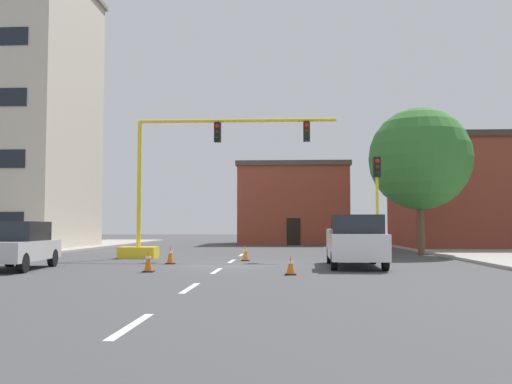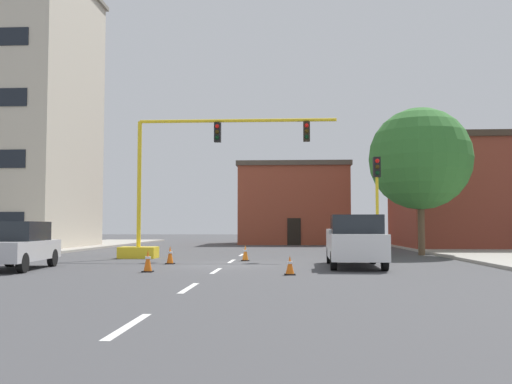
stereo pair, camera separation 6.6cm
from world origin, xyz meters
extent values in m
plane|color=#424244|center=(0.00, 0.00, 0.00)|extent=(160.00, 160.00, 0.00)
cube|color=#9E998E|center=(-13.35, 8.00, 0.07)|extent=(6.00, 56.00, 0.14)
cube|color=#9E998E|center=(13.35, 8.00, 0.07)|extent=(6.00, 56.00, 0.14)
cube|color=silver|center=(0.00, -14.00, 0.00)|extent=(0.16, 2.40, 0.01)
cube|color=silver|center=(0.00, -8.50, 0.00)|extent=(0.16, 2.40, 0.01)
cube|color=silver|center=(0.00, -3.00, 0.00)|extent=(0.16, 2.40, 0.01)
cube|color=silver|center=(0.00, 2.50, 0.00)|extent=(0.16, 2.40, 0.01)
cube|color=silver|center=(0.00, 8.00, 0.00)|extent=(0.16, 2.40, 0.01)
cube|color=brown|center=(3.01, 27.68, 3.28)|extent=(9.24, 8.23, 6.56)
cube|color=#4C4238|center=(3.01, 27.68, 6.76)|extent=(9.54, 8.53, 0.40)
cube|color=black|center=(3.01, 23.53, 1.10)|extent=(1.10, 0.06, 2.20)
cube|color=brown|center=(17.43, 17.93, 3.58)|extent=(13.90, 10.06, 7.16)
cube|color=#3D2D23|center=(17.43, 17.93, 7.36)|extent=(14.20, 10.36, 0.40)
cube|color=yellow|center=(-4.81, 4.66, 0.28)|extent=(1.80, 1.20, 0.55)
cylinder|color=yellow|center=(-4.81, 4.66, 3.65)|extent=(0.20, 0.20, 6.20)
cylinder|color=yellow|center=(0.05, 4.66, 6.75)|extent=(9.71, 0.16, 0.16)
cube|color=black|center=(-0.92, 4.66, 6.18)|extent=(0.32, 0.36, 0.95)
sphere|color=red|center=(-0.92, 4.47, 6.45)|extent=(0.20, 0.20, 0.20)
sphere|color=#38280A|center=(-0.92, 4.47, 6.17)|extent=(0.20, 0.20, 0.20)
sphere|color=black|center=(-0.92, 4.47, 5.89)|extent=(0.20, 0.20, 0.20)
cube|color=black|center=(3.45, 4.66, 6.18)|extent=(0.32, 0.36, 0.95)
sphere|color=red|center=(3.45, 4.47, 6.45)|extent=(0.20, 0.20, 0.20)
sphere|color=#38280A|center=(3.45, 4.47, 6.17)|extent=(0.20, 0.20, 0.20)
sphere|color=black|center=(3.45, 4.47, 5.89)|extent=(0.20, 0.20, 0.20)
cylinder|color=yellow|center=(6.69, 3.80, 2.40)|extent=(0.14, 0.14, 4.80)
cube|color=black|center=(6.69, 3.80, 4.33)|extent=(0.32, 0.36, 0.95)
sphere|color=red|center=(6.69, 3.61, 4.60)|extent=(0.20, 0.20, 0.20)
sphere|color=#38280A|center=(6.69, 3.61, 4.32)|extent=(0.20, 0.20, 0.20)
sphere|color=black|center=(6.69, 3.61, 4.04)|extent=(0.20, 0.20, 0.20)
cylinder|color=brown|center=(9.69, 8.13, 1.57)|extent=(0.36, 0.36, 3.14)
sphere|color=#33702D|center=(9.69, 8.13, 5.21)|extent=(5.53, 5.53, 5.53)
cube|color=white|center=(5.10, -0.69, 0.81)|extent=(2.17, 5.46, 0.95)
cube|color=#1E2328|center=(5.08, -1.59, 1.64)|extent=(1.90, 1.86, 0.70)
cube|color=white|center=(5.14, 0.50, 1.37)|extent=(2.09, 2.87, 0.16)
cylinder|color=black|center=(5.95, -2.55, 0.34)|extent=(0.24, 0.69, 0.68)
cylinder|color=black|center=(4.15, -2.50, 0.34)|extent=(0.24, 0.69, 0.68)
cylinder|color=black|center=(6.06, 1.12, 0.34)|extent=(0.24, 0.69, 0.68)
cylinder|color=black|center=(4.26, 1.17, 0.34)|extent=(0.24, 0.69, 0.68)
cube|color=#B7B7BC|center=(-7.33, -2.80, 0.69)|extent=(2.22, 4.64, 0.70)
cube|color=#1E2328|center=(-7.34, -2.70, 1.39)|extent=(1.89, 2.43, 0.70)
cylinder|color=black|center=(-8.28, -1.35, 0.34)|extent=(0.28, 0.70, 0.68)
cylinder|color=black|center=(-6.64, -1.21, 0.34)|extent=(0.28, 0.70, 0.68)
cylinder|color=black|center=(-6.38, -4.26, 0.34)|extent=(0.28, 0.70, 0.68)
cube|color=black|center=(2.59, -4.47, 0.02)|extent=(0.36, 0.36, 0.04)
cone|color=orange|center=(2.59, -4.47, 0.33)|extent=(0.28, 0.28, 0.58)
cylinder|color=white|center=(2.59, -4.47, 0.40)|extent=(0.19, 0.19, 0.08)
cube|color=black|center=(-2.28, -3.61, 0.02)|extent=(0.36, 0.36, 0.04)
cone|color=orange|center=(-2.28, -3.61, 0.41)|extent=(0.28, 0.28, 0.73)
cylinder|color=white|center=(-2.28, -3.61, 0.49)|extent=(0.19, 0.19, 0.08)
cube|color=black|center=(-2.36, 0.48, 0.02)|extent=(0.36, 0.36, 0.04)
cone|color=orange|center=(-2.36, 0.48, 0.40)|extent=(0.28, 0.28, 0.71)
cylinder|color=white|center=(-2.36, 0.48, 0.48)|extent=(0.19, 0.19, 0.08)
cube|color=black|center=(0.60, 2.76, 0.02)|extent=(0.36, 0.36, 0.04)
cone|color=orange|center=(0.60, 2.76, 0.38)|extent=(0.28, 0.28, 0.68)
cylinder|color=white|center=(0.60, 2.76, 0.46)|extent=(0.19, 0.19, 0.08)
camera|label=1|loc=(2.47, -23.03, 1.59)|focal=40.02mm
camera|label=2|loc=(2.54, -23.02, 1.59)|focal=40.02mm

